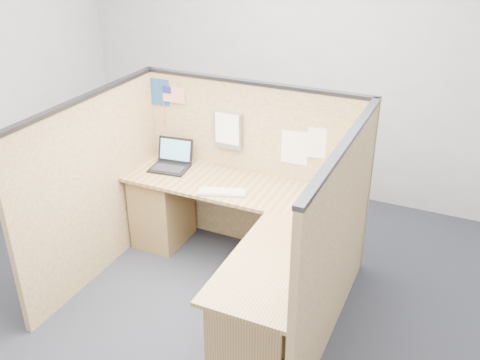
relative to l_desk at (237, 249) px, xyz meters
The scene contains 13 objects.
floor 0.52m from the l_desk, 122.80° to the right, with size 5.00×5.00×0.00m, color black.
wall_back 2.22m from the l_desk, 95.35° to the left, with size 5.00×5.00×0.00m, color #9EA0A3.
cubicle_partitions 0.44m from the l_desk, 142.47° to the left, with size 2.06×1.83×1.53m.
l_desk is the anchor object (origin of this frame).
laptop 1.06m from the l_desk, 150.38° to the left, with size 0.35×0.35×0.23m.
keyboard 0.47m from the l_desk, 136.99° to the left, with size 0.41×0.25×0.03m.
mouse 0.66m from the l_desk, 26.41° to the left, with size 0.10×0.06×0.04m, color #B5B5BA.
hand_forearm 0.64m from the l_desk, 13.38° to the left, with size 0.10×0.35×0.07m.
blue_poster 1.57m from the l_desk, 147.27° to the left, with size 0.18×0.00×0.24m, color navy.
american_flag 1.48m from the l_desk, 144.67° to the left, with size 0.22×0.01×0.38m.
file_holder 1.03m from the l_desk, 120.57° to the left, with size 0.25×0.05×0.32m.
paper_left 0.95m from the l_desk, 73.50° to the left, with size 0.22×0.00×0.29m, color white.
paper_right 1.07m from the l_desk, 58.83° to the left, with size 0.20×0.00×0.26m, color white.
Camera 1 is at (1.65, -2.88, 2.76)m, focal length 40.00 mm.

